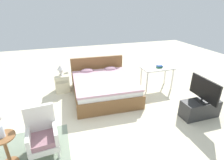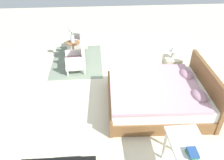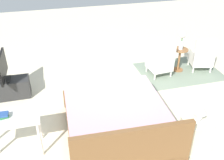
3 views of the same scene
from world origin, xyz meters
The scene contains 13 objects.
ground_plane centered at (0.00, 0.00, 0.00)m, with size 16.00×16.00×0.00m, color beige.
floor_rug centered at (-2.03, -0.96, 0.00)m, with size 2.10×1.50×0.01m.
bed centered at (0.24, 0.97, 0.30)m, with size 1.91×2.21×0.96m.
armchair_by_window_left centered at (-2.62, -0.91, 0.38)m, with size 0.65×0.65×0.92m.
armchair_by_window_right centered at (-1.44, -0.90, 0.38)m, with size 0.58×0.58×0.92m.
side_table centered at (-2.03, -1.04, 0.39)m, with size 0.40×0.40×0.62m.
flower_vase centered at (-2.03, -1.04, 0.91)m, with size 0.17×0.17×0.48m.
nightstand centered at (-0.96, 1.62, 0.29)m, with size 0.44×0.41×0.57m.
table_lamp centered at (-0.96, 1.62, 0.79)m, with size 0.22×0.22×0.33m.
tv_stand centered at (2.27, -0.87, 0.22)m, with size 0.96×0.40×0.44m.
tv_flatscreen centered at (2.27, -0.87, 0.75)m, with size 0.21×0.89×0.59m.
vanity_desk centered at (2.08, 0.91, 0.62)m, with size 1.04×0.52×0.73m.
book_stack centered at (2.13, 0.89, 0.77)m, with size 0.20×0.15×0.08m.
Camera 3 is at (1.30, 4.52, 3.37)m, focal length 42.00 mm.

